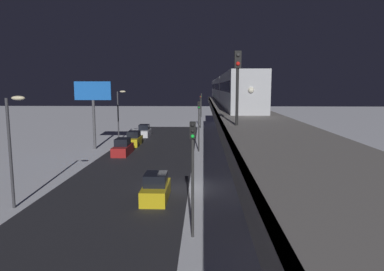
% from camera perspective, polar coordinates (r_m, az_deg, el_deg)
% --- Properties ---
extents(ground_plane, '(240.00, 240.00, 0.00)m').
position_cam_1_polar(ground_plane, '(28.98, -2.85, -8.56)').
color(ground_plane, white).
extents(avenue_asphalt, '(11.00, 87.64, 0.01)m').
position_cam_1_polar(avenue_asphalt, '(29.64, -11.32, -8.33)').
color(avenue_asphalt, '#28282D').
rests_on(avenue_asphalt, ground_plane).
extents(elevated_railway, '(5.00, 87.64, 6.13)m').
position_cam_1_polar(elevated_railway, '(28.04, 8.73, 1.82)').
color(elevated_railway, gray).
rests_on(elevated_railway, ground_plane).
extents(subway_train, '(2.94, 55.47, 3.40)m').
position_cam_1_polar(subway_train, '(53.42, 5.61, 7.58)').
color(subway_train, '#B7BABF').
rests_on(subway_train, elevated_railway).
extents(rail_signal, '(0.36, 0.41, 4.00)m').
position_cam_1_polar(rail_signal, '(19.23, 7.42, 9.74)').
color(rail_signal, black).
rests_on(rail_signal, elevated_railway).
extents(sedan_yellow, '(1.91, 4.62, 1.97)m').
position_cam_1_polar(sedan_yellow, '(50.41, -9.44, -0.64)').
color(sedan_yellow, gold).
rests_on(sedan_yellow, ground_plane).
extents(sedan_yellow_2, '(1.80, 4.13, 1.97)m').
position_cam_1_polar(sedan_yellow_2, '(26.08, -5.91, -8.66)').
color(sedan_yellow_2, gold).
rests_on(sedan_yellow_2, ground_plane).
extents(sedan_red, '(1.80, 4.78, 1.97)m').
position_cam_1_polar(sedan_red, '(43.69, -11.22, -1.99)').
color(sedan_red, '#A51E1E').
rests_on(sedan_red, ground_plane).
extents(sedan_white, '(1.80, 4.36, 1.97)m').
position_cam_1_polar(sedan_white, '(58.99, -7.78, 0.65)').
color(sedan_white, silver).
rests_on(sedan_white, ground_plane).
extents(traffic_light_near, '(0.32, 0.44, 6.40)m').
position_cam_1_polar(traffic_light_near, '(18.82, 0.11, -4.45)').
color(traffic_light_near, '#2D2D2D').
rests_on(traffic_light_near, ground_plane).
extents(traffic_light_mid, '(0.32, 0.44, 6.40)m').
position_cam_1_polar(traffic_light_mid, '(44.24, 1.13, 2.73)').
color(traffic_light_mid, '#2D2D2D').
rests_on(traffic_light_mid, ground_plane).
extents(traffic_light_far, '(0.32, 0.44, 6.40)m').
position_cam_1_polar(traffic_light_far, '(69.86, 1.40, 4.65)').
color(traffic_light_far, '#2D2D2D').
rests_on(traffic_light_far, ground_plane).
extents(traffic_light_distant, '(0.32, 0.44, 6.40)m').
position_cam_1_polar(traffic_light_distant, '(95.51, 1.53, 5.55)').
color(traffic_light_distant, '#2D2D2D').
rests_on(traffic_light_distant, ground_plane).
extents(commercial_billboard, '(4.80, 0.36, 8.90)m').
position_cam_1_polar(commercial_billboard, '(47.79, -15.81, 5.98)').
color(commercial_billboard, '#4C4C51').
rests_on(commercial_billboard, ground_plane).
extents(street_lamp_near, '(1.35, 0.44, 7.65)m').
position_cam_1_polar(street_lamp_near, '(26.24, -27.20, -0.43)').
color(street_lamp_near, '#38383D').
rests_on(street_lamp_near, ground_plane).
extents(street_lamp_far, '(1.35, 0.44, 7.65)m').
position_cam_1_polar(street_lamp_far, '(54.31, -11.74, 4.19)').
color(street_lamp_far, '#38383D').
rests_on(street_lamp_far, ground_plane).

